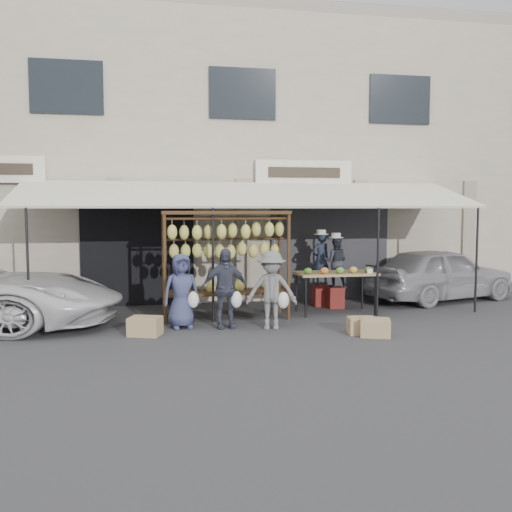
% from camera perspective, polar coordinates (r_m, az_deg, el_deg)
% --- Properties ---
extents(ground_plane, '(90.00, 90.00, 0.00)m').
position_cam_1_polar(ground_plane, '(10.64, 1.84, -7.62)').
color(ground_plane, '#2D2D30').
extents(shophouse, '(24.00, 6.15, 7.30)m').
position_cam_1_polar(shophouse, '(16.84, -3.07, 9.44)').
color(shophouse, '#BFAD97').
rests_on(shophouse, ground_plane).
extents(awning, '(10.00, 2.35, 2.92)m').
position_cam_1_polar(awning, '(12.62, -0.38, 6.10)').
color(awning, silver).
rests_on(awning, ground_plane).
extents(banana_rack, '(2.60, 0.90, 2.24)m').
position_cam_1_polar(banana_rack, '(11.72, -3.06, 1.28)').
color(banana_rack, '#463016').
rests_on(banana_rack, ground_plane).
extents(produce_table, '(1.70, 0.90, 1.04)m').
position_cam_1_polar(produce_table, '(12.46, 8.00, -1.79)').
color(produce_table, tan).
rests_on(produce_table, ground_plane).
extents(vendor_left, '(0.51, 0.40, 1.22)m').
position_cam_1_polar(vendor_left, '(13.38, 6.51, -0.30)').
color(vendor_left, '#222C3E').
rests_on(vendor_left, stool_left).
extents(vendor_right, '(0.67, 0.59, 1.16)m').
position_cam_1_polar(vendor_right, '(13.14, 7.96, -0.56)').
color(vendor_right, '#2E303A').
rests_on(vendor_right, stool_right).
extents(customer_left, '(0.78, 0.60, 1.43)m').
position_cam_1_polar(customer_left, '(10.95, -7.48, -3.49)').
color(customer_left, '#373B61').
rests_on(customer_left, ground_plane).
extents(customer_mid, '(0.92, 0.42, 1.53)m').
position_cam_1_polar(customer_mid, '(10.89, -3.16, -3.25)').
color(customer_mid, '#3C3E50').
rests_on(customer_mid, ground_plane).
extents(customer_right, '(1.06, 0.76, 1.48)m').
position_cam_1_polar(customer_right, '(10.80, 1.56, -3.43)').
color(customer_right, slate).
rests_on(customer_right, ground_plane).
extents(stool_left, '(0.35, 0.35, 0.49)m').
position_cam_1_polar(stool_left, '(13.48, 6.47, -3.92)').
color(stool_left, maroon).
rests_on(stool_left, ground_plane).
extents(stool_right, '(0.36, 0.36, 0.49)m').
position_cam_1_polar(stool_right, '(13.24, 7.92, -4.12)').
color(stool_right, maroon).
rests_on(stool_right, ground_plane).
extents(crate_near_a, '(0.54, 0.44, 0.30)m').
position_cam_1_polar(crate_near_a, '(10.65, 10.54, -6.87)').
color(crate_near_a, tan).
rests_on(crate_near_a, ground_plane).
extents(crate_near_b, '(0.63, 0.55, 0.31)m').
position_cam_1_polar(crate_near_b, '(10.48, 11.82, -7.03)').
color(crate_near_b, tan).
rests_on(crate_near_b, ground_plane).
extents(crate_far, '(0.66, 0.58, 0.33)m').
position_cam_1_polar(crate_far, '(10.53, -11.03, -6.91)').
color(crate_far, tan).
rests_on(crate_far, ground_plane).
extents(sedan, '(4.21, 2.63, 1.34)m').
position_cam_1_polar(sedan, '(14.82, 17.95, -1.70)').
color(sedan, '#A1A0A5').
rests_on(sedan, ground_plane).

